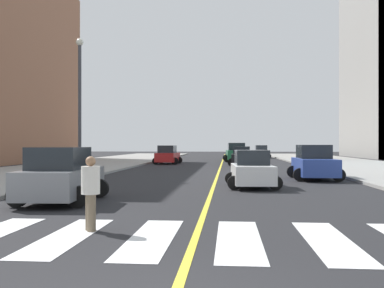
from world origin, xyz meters
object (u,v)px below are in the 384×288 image
at_px(car_silver_fourth, 261,152).
at_px(car_gray_seventh, 61,177).
at_px(car_green_second, 236,153).
at_px(fire_hydrant, 329,164).
at_px(street_lamp, 80,95).
at_px(car_black_third, 241,157).
at_px(car_red_fifth, 168,155).
at_px(car_blue_sixth, 314,163).
at_px(car_white_nearest, 252,170).
at_px(pedestrian_crossing, 91,190).

bearing_deg(car_silver_fourth, car_gray_seventh, 76.94).
relative_size(car_green_second, car_silver_fourth, 1.17).
relative_size(car_green_second, car_gray_seventh, 1.14).
relative_size(car_green_second, fire_hydrant, 5.39).
bearing_deg(street_lamp, car_black_third, 54.38).
height_order(car_green_second, car_gray_seventh, car_green_second).
distance_m(car_red_fifth, street_lamp, 17.74).
xyz_separation_m(car_green_second, street_lamp, (-9.88, -22.91, 3.97)).
bearing_deg(car_green_second, car_blue_sixth, 96.43).
bearing_deg(car_black_third, car_blue_sixth, 103.94).
bearing_deg(car_white_nearest, car_green_second, -92.47).
bearing_deg(fire_hydrant, car_black_third, 125.01).
bearing_deg(street_lamp, fire_hydrant, 19.59).
height_order(car_black_third, street_lamp, street_lamp).
xyz_separation_m(car_silver_fourth, car_red_fifth, (-10.59, -19.11, 0.01)).
xyz_separation_m(car_black_third, car_silver_fourth, (3.41, 21.91, 0.03)).
xyz_separation_m(car_white_nearest, car_silver_fourth, (3.52, 42.02, 0.06)).
bearing_deg(car_blue_sixth, fire_hydrant, -108.42).
bearing_deg(car_green_second, fire_hydrant, 107.23).
distance_m(car_silver_fourth, car_gray_seventh, 48.79).
distance_m(car_white_nearest, car_green_second, 28.83).
bearing_deg(car_white_nearest, car_blue_sixth, -130.69).
bearing_deg(car_gray_seventh, car_silver_fourth, 75.58).
bearing_deg(fire_hydrant, car_gray_seventh, -126.23).
xyz_separation_m(car_green_second, car_black_third, (0.29, -8.71, -0.17)).
relative_size(car_black_third, street_lamp, 0.48).
bearing_deg(car_green_second, car_black_third, 89.24).
relative_size(car_green_second, car_red_fifth, 1.15).
relative_size(pedestrian_crossing, street_lamp, 0.20).
bearing_deg(car_white_nearest, street_lamp, -33.27).
relative_size(car_white_nearest, car_black_third, 0.98).
bearing_deg(car_gray_seventh, car_red_fifth, 88.44).
distance_m(car_white_nearest, car_gray_seventh, 8.76).
bearing_deg(car_blue_sixth, car_black_third, -76.49).
xyz_separation_m(car_green_second, car_blue_sixth, (3.86, -24.10, -0.09)).
height_order(car_gray_seventh, fire_hydrant, car_gray_seventh).
bearing_deg(street_lamp, car_green_second, 66.67).
distance_m(pedestrian_crossing, street_lamp, 17.77).
relative_size(car_white_nearest, pedestrian_crossing, 2.29).
bearing_deg(pedestrian_crossing, car_silver_fourth, -39.82).
xyz_separation_m(car_blue_sixth, fire_hydrant, (2.36, 6.91, -0.32)).
distance_m(car_silver_fourth, pedestrian_crossing, 52.93).
height_order(car_black_third, car_red_fifth, car_red_fifth).
bearing_deg(fire_hydrant, car_white_nearest, -117.41).
distance_m(car_white_nearest, car_blue_sixth, 5.99).
bearing_deg(car_white_nearest, car_gray_seventh, 37.66).
bearing_deg(car_white_nearest, car_silver_fourth, -97.63).
distance_m(car_green_second, car_black_third, 8.72).
distance_m(fire_hydrant, street_lamp, 17.64).
distance_m(car_white_nearest, car_silver_fourth, 42.17).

